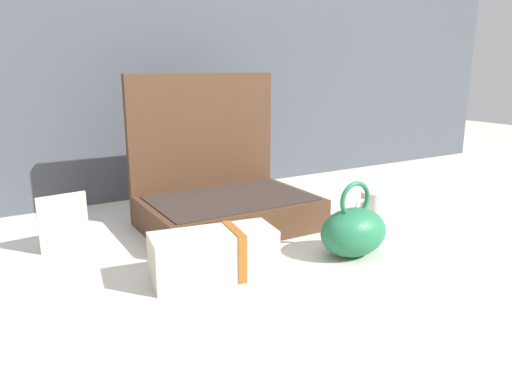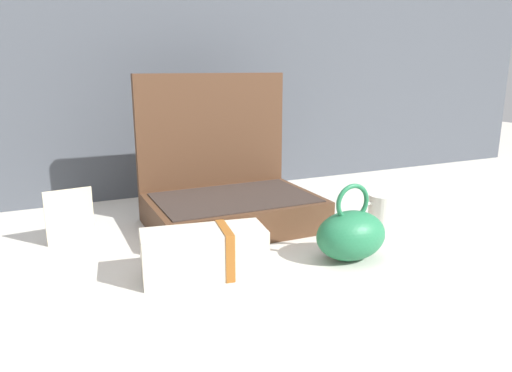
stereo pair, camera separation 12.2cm
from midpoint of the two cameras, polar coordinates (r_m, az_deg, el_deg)
ground_plane at (r=1.29m, az=2.76°, el=-6.31°), size 6.00×6.00×0.00m
open_suitcase at (r=1.38m, az=-0.81°, el=-0.93°), size 0.47×0.34×0.43m
teal_pouch_handbag at (r=1.17m, az=14.24°, el=-5.67°), size 0.18×0.13×0.19m
cream_toiletry_bag at (r=1.06m, az=-2.72°, el=-8.00°), size 0.28×0.15×0.11m
coffee_mug at (r=1.43m, az=17.13°, el=-2.91°), size 0.12×0.08×0.09m
info_card_left at (r=1.31m, az=-18.89°, el=-3.47°), size 0.12×0.02×0.14m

